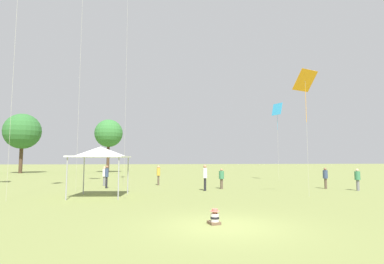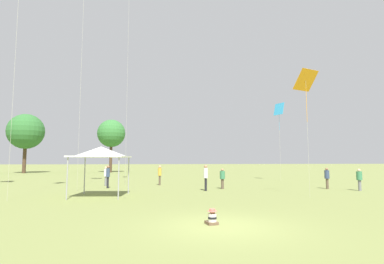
% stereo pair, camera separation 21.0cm
% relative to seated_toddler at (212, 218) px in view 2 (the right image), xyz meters
% --- Properties ---
extents(ground_plane, '(300.00, 300.00, 0.00)m').
position_rel_seated_toddler_xyz_m(ground_plane, '(0.27, -0.35, -0.23)').
color(ground_plane, olive).
extents(seated_toddler, '(0.44, 0.50, 0.54)m').
position_rel_seated_toddler_xyz_m(seated_toddler, '(0.00, 0.00, 0.00)').
color(seated_toddler, brown).
rests_on(seated_toddler, ground).
extents(person_standing_0, '(0.49, 0.49, 1.57)m').
position_rel_seated_toddler_xyz_m(person_standing_0, '(12.65, 9.70, 0.69)').
color(person_standing_0, slate).
rests_on(person_standing_0, ground).
extents(person_standing_1, '(0.39, 0.39, 1.77)m').
position_rel_seated_toddler_xyz_m(person_standing_1, '(-5.59, 14.07, 0.86)').
color(person_standing_1, black).
rests_on(person_standing_1, ground).
extents(person_standing_2, '(0.42, 0.42, 1.71)m').
position_rel_seated_toddler_xyz_m(person_standing_2, '(-1.50, 16.31, 0.81)').
color(person_standing_2, brown).
rests_on(person_standing_2, ground).
extents(person_standing_3, '(0.44, 0.44, 1.61)m').
position_rel_seated_toddler_xyz_m(person_standing_3, '(11.13, 11.29, 0.72)').
color(person_standing_3, brown).
rests_on(person_standing_3, ground).
extents(person_standing_4, '(0.37, 0.37, 1.85)m').
position_rel_seated_toddler_xyz_m(person_standing_4, '(1.69, 11.06, 0.91)').
color(person_standing_4, black).
rests_on(person_standing_4, ground).
extents(person_standing_5, '(0.52, 0.52, 1.54)m').
position_rel_seated_toddler_xyz_m(person_standing_5, '(3.21, 12.36, 0.68)').
color(person_standing_5, brown).
rests_on(person_standing_5, ground).
extents(person_standing_6, '(0.47, 0.47, 1.64)m').
position_rel_seated_toddler_xyz_m(person_standing_6, '(-6.09, 16.26, 0.75)').
color(person_standing_6, slate).
rests_on(person_standing_6, ground).
extents(canopy_tent, '(3.50, 3.50, 3.01)m').
position_rel_seated_toddler_xyz_m(canopy_tent, '(-5.22, 8.55, 2.44)').
color(canopy_tent, white).
rests_on(canopy_tent, ground).
extents(kite_2, '(0.79, 1.34, 8.27)m').
position_rel_seated_toddler_xyz_m(kite_2, '(11.19, 19.89, 7.28)').
color(kite_2, '#339EDB').
rests_on(kite_2, ground).
extents(kite_5, '(1.62, 1.30, 7.71)m').
position_rel_seated_toddler_xyz_m(kite_5, '(7.28, 6.83, 6.79)').
color(kite_5, orange).
rests_on(kite_5, ground).
extents(distant_tree_0, '(5.94, 5.94, 10.00)m').
position_rel_seated_toddler_xyz_m(distant_tree_0, '(-23.66, 43.29, 6.76)').
color(distant_tree_0, '#473323').
rests_on(distant_tree_0, ground).
extents(distant_tree_1, '(4.94, 4.94, 9.45)m').
position_rel_seated_toddler_xyz_m(distant_tree_1, '(-9.70, 44.64, 6.70)').
color(distant_tree_1, '#473323').
rests_on(distant_tree_1, ground).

